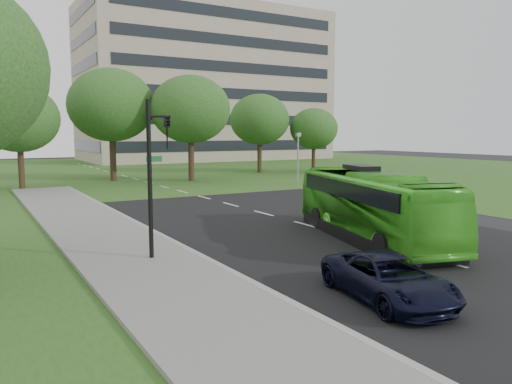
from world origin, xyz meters
The scene contains 13 objects.
ground centered at (0.00, 0.00, 0.00)m, with size 160.00×160.00×0.00m, color black.
street_surfaces centered at (-0.38, 22.75, 0.03)m, with size 120.00×120.00×0.15m.
office_building centered at (21.96, 61.96, 12.50)m, with size 40.10×20.10×25.00m.
tree_park_a centered at (-10.38, 25.54, 5.55)m, with size 6.15×6.15×8.17m.
tree_park_b centered at (-2.23, 29.55, 6.98)m, with size 7.90×7.90×10.36m.
tree_park_c centered at (4.02, 25.77, 6.60)m, with size 7.32×7.32×9.72m.
tree_park_d centered at (14.45, 30.92, 5.94)m, with size 6.63×6.63×8.77m.
tree_park_e centered at (20.41, 28.83, 4.94)m, with size 5.45×5.45×7.26m.
bus centered at (0.39, -2.00, 1.42)m, with size 2.39×10.21×2.84m, color green.
sedan centered at (10.67, 10.00, 0.70)m, with size 1.48×4.23×1.39m, color #9D9DA1.
suv centered at (-4.60, -8.00, 0.60)m, with size 2.01×4.35×1.21m, color black.
traffic_light centered at (-8.53, -0.90, 3.26)m, with size 0.89×0.25×5.55m.
camera_pole centered at (10.54, 17.82, 2.88)m, with size 0.38×0.33×4.46m.
Camera 1 is at (-14.06, -17.32, 4.42)m, focal length 35.00 mm.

